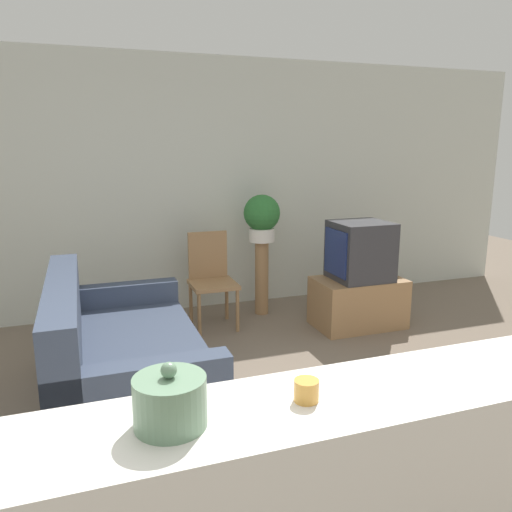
{
  "coord_description": "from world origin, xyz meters",
  "views": [
    {
      "loc": [
        -0.75,
        -1.89,
        1.78
      ],
      "look_at": [
        0.64,
        2.06,
        0.85
      ],
      "focal_mm": 35.0,
      "sensor_mm": 36.0,
      "label": 1
    }
  ],
  "objects_px": {
    "wooden_chair": "(211,275)",
    "potted_plant": "(262,216)",
    "couch": "(121,362)",
    "decorative_bowl": "(170,401)",
    "television": "(360,251)"
  },
  "relations": [
    {
      "from": "television",
      "to": "decorative_bowl",
      "type": "height_order",
      "value": "decorative_bowl"
    },
    {
      "from": "decorative_bowl",
      "to": "couch",
      "type": "bearing_deg",
      "value": 90.67
    },
    {
      "from": "couch",
      "to": "decorative_bowl",
      "type": "distance_m",
      "value": 2.14
    },
    {
      "from": "wooden_chair",
      "to": "potted_plant",
      "type": "height_order",
      "value": "potted_plant"
    },
    {
      "from": "couch",
      "to": "wooden_chair",
      "type": "xyz_separation_m",
      "value": [
        0.99,
        1.33,
        0.21
      ]
    },
    {
      "from": "couch",
      "to": "potted_plant",
      "type": "height_order",
      "value": "potted_plant"
    },
    {
      "from": "television",
      "to": "decorative_bowl",
      "type": "relative_size",
      "value": 2.63
    },
    {
      "from": "couch",
      "to": "television",
      "type": "bearing_deg",
      "value": 19.04
    },
    {
      "from": "couch",
      "to": "potted_plant",
      "type": "relative_size",
      "value": 3.66
    },
    {
      "from": "couch",
      "to": "wooden_chair",
      "type": "height_order",
      "value": "wooden_chair"
    },
    {
      "from": "decorative_bowl",
      "to": "television",
      "type": "bearing_deg",
      "value": 50.38
    },
    {
      "from": "potted_plant",
      "to": "wooden_chair",
      "type": "bearing_deg",
      "value": -165.01
    },
    {
      "from": "couch",
      "to": "decorative_bowl",
      "type": "bearing_deg",
      "value": -89.33
    },
    {
      "from": "television",
      "to": "decorative_bowl",
      "type": "bearing_deg",
      "value": -129.62
    },
    {
      "from": "couch",
      "to": "decorative_bowl",
      "type": "relative_size",
      "value": 8.29
    }
  ]
}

